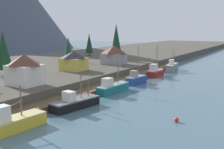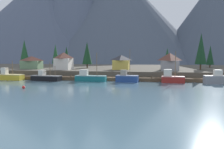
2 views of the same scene
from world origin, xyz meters
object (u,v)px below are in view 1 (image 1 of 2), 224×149
channel_buoy (177,120)px  house_white (24,69)px  conifer_near_right (68,47)px  conifer_back_left (116,39)px  fishing_boat_black (75,103)px  house_grey (114,55)px  fishing_boat_teal (112,87)px  conifer_mid_right (3,50)px  fishing_boat_yellow (15,122)px  fishing_boat_grey (172,67)px  conifer_near_left (89,43)px  house_yellow (74,61)px  fishing_boat_blue (136,79)px  fishing_boat_red (155,72)px

channel_buoy → house_white: bearing=93.2°
conifer_near_right → conifer_back_left: bearing=-50.9°
fishing_boat_black → house_grey: 39.88m
fishing_boat_teal → conifer_mid_right: (-7.48, 25.08, 7.29)m
fishing_boat_yellow → fishing_boat_grey: size_ratio=0.87×
house_grey → conifer_near_left: 29.01m
house_grey → channel_buoy: size_ratio=9.65×
house_white → house_yellow: bearing=11.5°
fishing_boat_teal → fishing_boat_blue: size_ratio=0.98×
fishing_boat_black → fishing_boat_grey: (49.16, 0.23, 0.29)m
house_grey → fishing_boat_yellow: bearing=-163.7°
fishing_boat_red → channel_buoy: size_ratio=12.25×
house_grey → fishing_boat_grey: bearing=-49.4°
house_grey → fishing_boat_black: bearing=-158.3°
conifer_near_left → fishing_boat_black: bearing=-145.7°
fishing_boat_red → house_yellow: bearing=137.2°
fishing_boat_red → conifer_near_right: bearing=91.3°
fishing_boat_blue → fishing_boat_red: 12.45m
conifer_back_left → house_grey: bearing=-152.4°
house_white → fishing_boat_black: bearing=-93.4°
fishing_boat_yellow → fishing_boat_blue: fishing_boat_blue is taller
conifer_mid_right → conifer_near_right: bearing=13.4°
house_grey → conifer_near_left: size_ratio=0.75×
fishing_boat_yellow → fishing_boat_blue: (35.84, 0.11, 0.06)m
fishing_boat_blue → conifer_near_left: size_ratio=1.03×
fishing_boat_teal → conifer_near_right: bearing=57.3°
fishing_boat_red → conifer_back_left: conifer_back_left is taller
fishing_boat_grey → fishing_boat_red: bearing=169.8°
fishing_boat_grey → house_yellow: bearing=141.5°
house_yellow → house_white: (-19.61, -3.98, 0.47)m
fishing_boat_teal → house_white: bearing=138.9°
fishing_boat_grey → conifer_mid_right: 50.88m
fishing_boat_red → house_yellow: (-16.07, 16.32, 3.83)m
fishing_boat_red → conifer_mid_right: (-30.72, 25.09, 7.12)m
fishing_boat_black → house_white: house_white is taller
fishing_boat_teal → house_white: (-12.44, 12.33, 4.47)m
house_yellow → conifer_near_right: bearing=44.0°
fishing_boat_teal → conifer_near_left: (41.59, 36.64, 6.46)m
conifer_near_right → house_yellow: bearing=-136.0°
fishing_boat_grey → house_grey: size_ratio=1.38×
house_grey → channel_buoy: house_grey is taller
fishing_boat_black → conifer_mid_right: bearing=86.8°
fishing_boat_red → fishing_boat_black: bearing=-176.3°
fishing_boat_red → conifer_near_right: conifer_near_right is taller
fishing_boat_black → conifer_near_left: 66.61m
fishing_boat_yellow → fishing_boat_red: size_ratio=0.95×
conifer_near_left → house_white: bearing=-155.8°
fishing_boat_blue → house_grey: 19.55m
fishing_boat_red → conifer_near_left: size_ratio=0.95×
fishing_boat_yellow → fishing_boat_grey: bearing=4.1°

